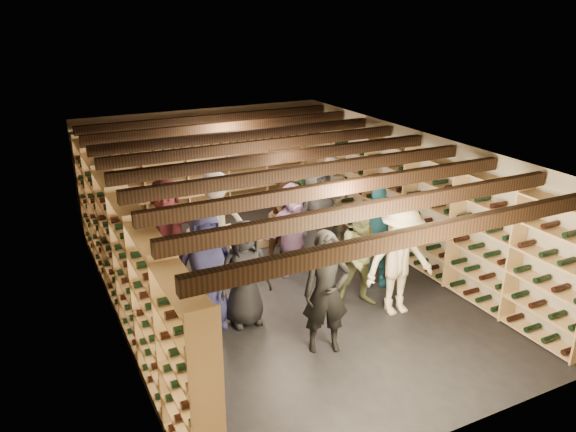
% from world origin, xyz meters
% --- Properties ---
extents(ground, '(8.00, 8.00, 0.00)m').
position_xyz_m(ground, '(0.00, 0.00, 0.00)').
color(ground, black).
rests_on(ground, ground).
extents(walls, '(5.52, 8.02, 2.40)m').
position_xyz_m(walls, '(0.00, 0.00, 1.20)').
color(walls, tan).
rests_on(walls, ground).
extents(ceiling, '(5.50, 8.00, 0.01)m').
position_xyz_m(ceiling, '(0.00, 0.00, 2.40)').
color(ceiling, beige).
rests_on(ceiling, walls).
extents(ceiling_joists, '(5.40, 7.12, 0.18)m').
position_xyz_m(ceiling_joists, '(0.00, 0.00, 2.26)').
color(ceiling_joists, black).
rests_on(ceiling_joists, ground).
extents(wine_rack_left, '(0.32, 7.50, 2.15)m').
position_xyz_m(wine_rack_left, '(-2.57, 0.00, 1.08)').
color(wine_rack_left, tan).
rests_on(wine_rack_left, ground).
extents(wine_rack_right, '(0.32, 7.50, 2.15)m').
position_xyz_m(wine_rack_right, '(2.57, 0.00, 1.08)').
color(wine_rack_right, tan).
rests_on(wine_rack_right, ground).
extents(wine_rack_back, '(4.70, 0.30, 2.15)m').
position_xyz_m(wine_rack_back, '(0.00, 3.83, 1.07)').
color(wine_rack_back, tan).
rests_on(wine_rack_back, ground).
extents(crate_stack_left, '(0.52, 0.36, 0.68)m').
position_xyz_m(crate_stack_left, '(-0.35, 1.34, 0.34)').
color(crate_stack_left, tan).
rests_on(crate_stack_left, ground).
extents(crate_stack_right, '(0.58, 0.49, 0.51)m').
position_xyz_m(crate_stack_right, '(-0.37, 1.30, 0.26)').
color(crate_stack_right, tan).
rests_on(crate_stack_right, ground).
extents(crate_loose, '(0.53, 0.38, 0.17)m').
position_xyz_m(crate_loose, '(0.51, 1.74, 0.09)').
color(crate_loose, tan).
rests_on(crate_loose, ground).
extents(person_0, '(0.82, 0.55, 1.63)m').
position_xyz_m(person_0, '(-1.02, -0.80, 0.82)').
color(person_0, black).
rests_on(person_0, ground).
extents(person_1, '(0.74, 0.61, 1.75)m').
position_xyz_m(person_1, '(-0.30, -1.94, 0.88)').
color(person_1, black).
rests_on(person_1, ground).
extents(person_2, '(1.01, 0.90, 1.71)m').
position_xyz_m(person_2, '(0.84, -1.12, 0.86)').
color(person_2, brown).
rests_on(person_2, ground).
extents(person_3, '(1.19, 0.75, 1.77)m').
position_xyz_m(person_3, '(1.21, -1.57, 0.88)').
color(person_3, beige).
rests_on(person_3, ground).
extents(person_4, '(1.11, 0.81, 1.75)m').
position_xyz_m(person_4, '(1.44, -0.60, 0.88)').
color(person_4, '#23657D').
rests_on(person_4, ground).
extents(person_5, '(1.82, 1.00, 1.87)m').
position_xyz_m(person_5, '(-1.68, 0.96, 0.93)').
color(person_5, maroon).
rests_on(person_5, ground).
extents(person_6, '(0.94, 0.65, 1.84)m').
position_xyz_m(person_6, '(-1.54, -0.63, 0.92)').
color(person_6, '#1D1E45').
rests_on(person_6, ground).
extents(person_7, '(0.78, 0.64, 1.85)m').
position_xyz_m(person_7, '(1.56, 1.01, 0.92)').
color(person_7, gray).
rests_on(person_7, ground).
extents(person_8, '(1.04, 0.94, 1.74)m').
position_xyz_m(person_8, '(0.58, 1.02, 0.87)').
color(person_8, '#452A19').
rests_on(person_8, ground).
extents(person_9, '(1.24, 0.86, 1.76)m').
position_xyz_m(person_9, '(-0.70, 1.30, 0.88)').
color(person_9, beige).
rests_on(person_9, ground).
extents(person_10, '(0.94, 0.52, 1.51)m').
position_xyz_m(person_10, '(1.05, 1.30, 0.76)').
color(person_10, '#254626').
rests_on(person_10, ground).
extents(person_11, '(1.61, 0.80, 1.66)m').
position_xyz_m(person_11, '(0.40, 0.42, 0.83)').
color(person_11, gray).
rests_on(person_11, ground).
extents(person_12, '(0.98, 0.75, 1.78)m').
position_xyz_m(person_12, '(1.07, 0.75, 0.89)').
color(person_12, '#2D2D32').
rests_on(person_12, ground).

